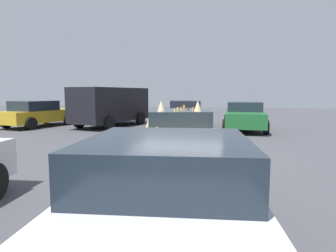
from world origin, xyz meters
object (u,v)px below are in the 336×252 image
parked_sedan_row_back_far (38,114)px  art_car_decorated (178,133)px  parked_sedan_far_right (244,116)px  parked_sedan_behind_left (169,195)px  parked_van_far_left (111,105)px  parked_sedan_near_left (185,113)px

parked_sedan_row_back_far → art_car_decorated: bearing=-111.2°
art_car_decorated → parked_sedan_far_right: size_ratio=1.10×
art_car_decorated → parked_sedan_behind_left: size_ratio=1.06×
parked_van_far_left → art_car_decorated: bearing=-130.1°
parked_van_far_left → parked_sedan_row_back_far: bearing=119.9°
parked_van_far_left → parked_sedan_near_left: parked_van_far_left is taller
parked_van_far_left → parked_sedan_row_back_far: (-1.11, 3.87, -0.48)m
art_car_decorated → parked_sedan_far_right: bearing=148.0°
parked_van_far_left → parked_sedan_row_back_far: size_ratio=1.17×
art_car_decorated → parked_sedan_far_right: 7.15m
art_car_decorated → parked_sedan_row_back_far: size_ratio=1.09×
parked_sedan_near_left → parked_sedan_row_back_far: 8.14m
parked_van_far_left → parked_sedan_far_right: size_ratio=1.18×
parked_sedan_behind_left → parked_sedan_near_left: (13.10, 1.96, 0.02)m
parked_van_far_left → parked_sedan_row_back_far: parked_van_far_left is taller
parked_sedan_row_back_far → parked_sedan_near_left: bearing=-62.5°
parked_sedan_near_left → parked_van_far_left: bearing=-85.3°
art_car_decorated → parked_sedan_behind_left: 5.12m
parked_sedan_far_right → parked_sedan_behind_left: parked_sedan_far_right is taller
parked_sedan_far_right → parked_sedan_near_left: size_ratio=0.94×
art_car_decorated → parked_van_far_left: (7.02, 5.10, 0.50)m
art_car_decorated → parked_sedan_row_back_far: (5.90, 8.97, 0.03)m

